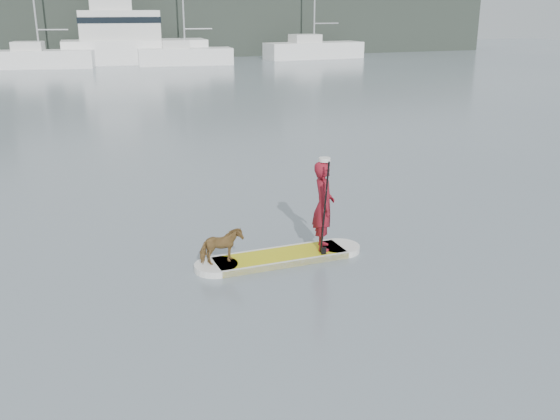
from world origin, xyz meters
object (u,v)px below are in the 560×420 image
object	(u,v)px
paddleboard	(280,257)
sailboat_f	(313,48)
motor_yacht_a	(128,39)
paddler	(324,206)
dog	(221,246)
sailboat_d	(39,57)
sailboat_e	(185,55)

from	to	relation	value
paddleboard	sailboat_f	world-z (taller)	sailboat_f
paddleboard	motor_yacht_a	distance (m)	44.60
paddler	dog	world-z (taller)	paddler
paddler	motor_yacht_a	xyz separation A→B (m)	(2.24, 44.43, 1.00)
sailboat_f	sailboat_d	bearing A→B (deg)	178.87
paddleboard	sailboat_e	distance (m)	42.22
sailboat_e	sailboat_f	size ratio (longest dim) A/B	0.81
sailboat_f	motor_yacht_a	distance (m)	16.53
sailboat_d	paddleboard	bearing A→B (deg)	-73.81
paddler	sailboat_f	bearing A→B (deg)	-4.85
paddler	motor_yacht_a	size ratio (longest dim) A/B	0.14
paddleboard	motor_yacht_a	bearing A→B (deg)	84.80
paddleboard	dog	distance (m)	1.21
paddler	sailboat_e	xyz separation A→B (m)	(6.32, 41.57, -0.19)
paddler	dog	xyz separation A→B (m)	(-2.03, -0.04, -0.53)
dog	motor_yacht_a	xyz separation A→B (m)	(4.27, 44.47, 1.53)
dog	sailboat_f	size ratio (longest dim) A/B	0.06
paddleboard	sailboat_e	size ratio (longest dim) A/B	0.30
sailboat_e	sailboat_d	bearing A→B (deg)	-179.78
sailboat_e	paddleboard	bearing A→B (deg)	-93.84
paddleboard	sailboat_e	bearing A→B (deg)	78.99
sailboat_d	paddler	bearing A→B (deg)	-72.63
paddleboard	paddler	distance (m)	1.28
sailboat_d	sailboat_e	size ratio (longest dim) A/B	1.08
paddler	sailboat_e	size ratio (longest dim) A/B	0.16
paddler	sailboat_d	bearing A→B (deg)	24.78
sailboat_d	sailboat_e	xyz separation A→B (m)	(11.16, -1.13, -0.06)
dog	motor_yacht_a	bearing A→B (deg)	-13.46
sailboat_d	sailboat_f	xyz separation A→B (m)	(23.57, 1.07, 0.07)
motor_yacht_a	paddleboard	bearing A→B (deg)	-90.51
paddleboard	dog	xyz separation A→B (m)	(-1.14, -0.02, 0.38)
sailboat_f	motor_yacht_a	world-z (taller)	sailboat_f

